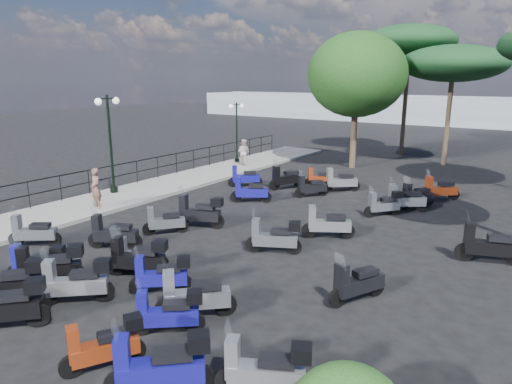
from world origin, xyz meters
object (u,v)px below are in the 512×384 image
Objects in this scene: scooter_24 at (160,367)px; scooter_32 at (4,306)px; scooter_14 at (139,256)px; scooter_16 at (311,187)px; woman at (96,188)px; scooter_25 at (265,370)px; scooter_26 at (357,284)px; scooter_17 at (340,181)px; scooter_27 at (488,246)px; pine_2 at (410,41)px; scooter_6 at (50,268)px; scooter_22 at (384,204)px; scooter_23 at (439,190)px; scooter_29 at (416,197)px; scooter_30 at (168,313)px; scooter_10 at (250,191)px; scooter_1 at (113,234)px; scooter_11 at (320,178)px; scooter_20 at (194,297)px; lamp_post_1 at (110,138)px; scooter_21 at (274,237)px; scooter_7 at (37,263)px; scooter_4 at (245,178)px; scooter_9 at (164,222)px; scooter_31 at (7,284)px; scooter_8 at (138,258)px; scooter_5 at (286,179)px; scooter_13 at (161,275)px; scooter_15 at (327,224)px; scooter_2 at (33,233)px; scooter_12 at (76,282)px; lamp_post_2 at (237,128)px; broadleaf_tree at (357,75)px; pine_0 at (454,64)px; pedestrian_far at (244,152)px; scooter_19 at (104,346)px.

scooter_32 is at bearing 52.07° from scooter_24.
scooter_16 is (0.17, 9.75, 0.02)m from scooter_14.
woman is 1.04× the size of scooter_25.
scooter_17 is at bearing -37.85° from scooter_26.
pine_2 is at bearing 4.75° from scooter_27.
scooter_6 reaches higher than scooter_22.
pine_2 is (-0.05, 27.22, 6.91)m from scooter_32.
scooter_32 is (-0.82, -15.06, 0.05)m from scooter_17.
scooter_23 is 1.80m from scooter_29.
pine_2 is (-2.98, 25.42, 6.99)m from scooter_30.
scooter_1 is at bearing 144.77° from scooter_10.
scooter_1 reaches higher than scooter_11.
scooter_20 is at bearing -83.09° from pine_2.
scooter_11 is 0.91× the size of scooter_29.
scooter_21 is at bearing -14.32° from lamp_post_1.
scooter_7 is at bearing -93.72° from pine_2.
scooter_4 is 12.05m from scooter_26.
scooter_10 is at bearing -49.54° from scooter_9.
scooter_31 reaches higher than scooter_30.
scooter_10 is 1.04× the size of scooter_29.
scooter_8 reaches higher than scooter_11.
scooter_8 is 1.11× the size of scooter_31.
scooter_5 is at bearing -20.41° from scooter_24.
scooter_17 reaches higher than scooter_11.
scooter_4 reaches higher than scooter_13.
scooter_4 is at bearing 85.30° from woman.
scooter_25 is 8.57m from scooter_27.
scooter_22 is at bearing -68.11° from scooter_31.
lamp_post_1 is at bearing 60.57° from scooter_15.
scooter_2 is at bearing -64.49° from lamp_post_1.
scooter_27 reaches higher than scooter_26.
scooter_1 reaches higher than scooter_16.
pine_2 reaches higher than scooter_32.
scooter_13 is at bearing -139.50° from scooter_1.
scooter_12 reaches higher than scooter_25.
scooter_23 is (12.32, -2.01, -1.71)m from lamp_post_2.
scooter_25 is (5.41, -0.24, -0.03)m from scooter_12.
scooter_24 is 9.92m from scooter_27.
woman is 1.23× the size of scooter_13.
broadleaf_tree is at bearing -46.15° from scooter_6.
scooter_29 is at bearing -51.46° from scooter_20.
scooter_16 is at bearing 29.08° from lamp_post_1.
scooter_13 is at bearing -94.65° from pine_0.
scooter_30 is at bearing 128.85° from scooter_27.
scooter_8 is at bearing 150.81° from scooter_11.
scooter_19 is at bearing 111.00° from pedestrian_far.
scooter_16 reaches higher than scooter_7.
scooter_14 is 1.01× the size of scooter_30.
scooter_1 is at bearing 26.27° from scooter_20.
scooter_24 reaches higher than scooter_15.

